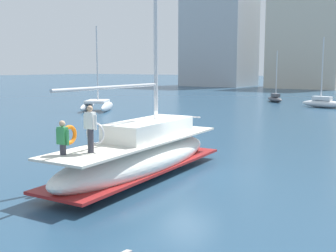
{
  "coord_description": "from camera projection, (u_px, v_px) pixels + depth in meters",
  "views": [
    {
      "loc": [
        8.82,
        -14.66,
        4.28
      ],
      "look_at": [
        -1.05,
        0.31,
        1.8
      ],
      "focal_mm": 45.28,
      "sensor_mm": 36.0,
      "label": 1
    }
  ],
  "objects": [
    {
      "name": "ground_plane",
      "position": [
        185.0,
        172.0,
        17.52
      ],
      "size": [
        400.0,
        400.0,
        0.0
      ],
      "primitive_type": "plane",
      "color": "navy"
    },
    {
      "name": "main_sailboat",
      "position": [
        141.0,
        154.0,
        16.64
      ],
      "size": [
        2.91,
        9.71,
        12.02
      ],
      "color": "white",
      "rests_on": "ground"
    },
    {
      "name": "moored_catamaran",
      "position": [
        97.0,
        105.0,
        42.13
      ],
      "size": [
        4.84,
        5.82,
        8.32
      ],
      "color": "silver",
      "rests_on": "ground"
    },
    {
      "name": "moored_sloop_near",
      "position": [
        324.0,
        103.0,
        45.38
      ],
      "size": [
        5.1,
        2.17,
        7.47
      ],
      "color": "silver",
      "rests_on": "ground"
    },
    {
      "name": "moored_sloop_far",
      "position": [
        275.0,
        98.0,
        53.02
      ],
      "size": [
        3.38,
        3.76,
        6.32
      ],
      "color": "#4C4C51",
      "rests_on": "ground"
    }
  ]
}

